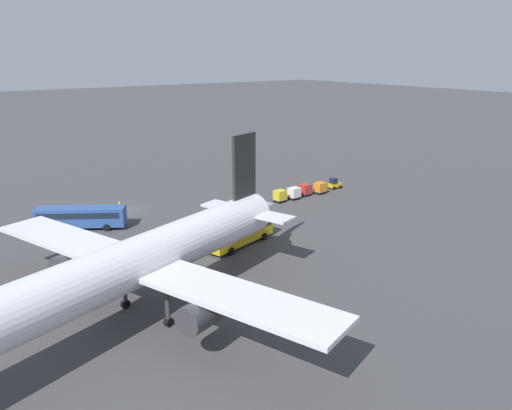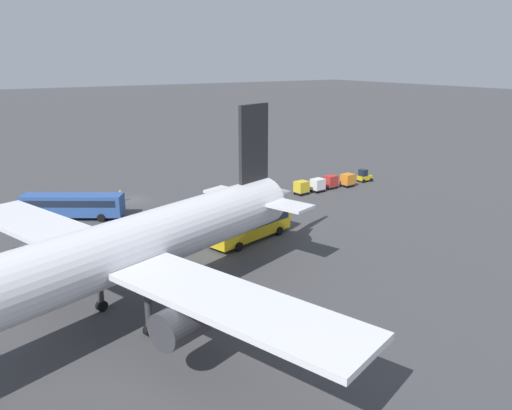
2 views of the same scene
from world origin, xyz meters
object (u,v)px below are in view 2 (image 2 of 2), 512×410
object	(u,v)px
cargo_cart_red	(331,181)
airplane	(103,258)
shuttle_bus_near	(73,204)
baggage_tug	(364,176)
cargo_cart_yellow	(301,187)
shuttle_bus_far	(250,224)
worker_person	(120,196)
cargo_cart_orange	(348,179)
cargo_cart_white	(318,184)

from	to	relation	value
cargo_cart_red	airplane	bearing A→B (deg)	29.34
shuttle_bus_near	baggage_tug	distance (m)	45.88
shuttle_bus_near	cargo_cart_yellow	distance (m)	32.36
cargo_cart_red	cargo_cart_yellow	size ratio (longest dim) A/B	1.00
shuttle_bus_far	worker_person	bearing A→B (deg)	-87.46
cargo_cart_orange	cargo_cart_white	world-z (taller)	same
airplane	cargo_cart_white	distance (m)	45.68
worker_person	cargo_cart_red	bearing A→B (deg)	161.15
cargo_cart_red	cargo_cart_yellow	distance (m)	6.14
cargo_cart_yellow	worker_person	bearing A→B (deg)	-24.12
shuttle_bus_near	cargo_cart_orange	size ratio (longest dim) A/B	5.61
shuttle_bus_far	airplane	bearing A→B (deg)	14.00
baggage_tug	cargo_cart_yellow	world-z (taller)	baggage_tug
airplane	cargo_cart_orange	size ratio (longest dim) A/B	21.68
worker_person	cargo_cart_orange	distance (m)	35.13
airplane	shuttle_bus_near	distance (m)	30.30
shuttle_bus_far	baggage_tug	world-z (taller)	shuttle_bus_far
airplane	cargo_cart_orange	distance (m)	51.02
shuttle_bus_near	worker_person	bearing A→B (deg)	-117.03
cargo_cart_orange	baggage_tug	bearing A→B (deg)	-166.83
cargo_cart_white	cargo_cart_yellow	distance (m)	3.06
shuttle_bus_near	cargo_cart_white	xyz separation A→B (m)	(-34.76, 6.59, -0.70)
shuttle_bus_far	worker_person	distance (m)	24.38
baggage_tug	cargo_cart_orange	distance (m)	4.79
cargo_cart_white	shuttle_bus_far	bearing A→B (deg)	31.77
shuttle_bus_near	cargo_cart_orange	distance (m)	41.41
baggage_tug	cargo_cart_white	distance (m)	10.84
cargo_cart_white	cargo_cart_yellow	bearing A→B (deg)	-1.70
shuttle_bus_near	cargo_cart_red	distance (m)	38.30
baggage_tug	shuttle_bus_near	bearing A→B (deg)	-7.00
worker_person	cargo_cart_yellow	size ratio (longest dim) A/B	0.81
airplane	cargo_cart_white	world-z (taller)	airplane
airplane	shuttle_bus_far	xyz separation A→B (m)	(-19.33, -10.88, -4.05)
shuttle_bus_near	baggage_tug	world-z (taller)	shuttle_bus_near
baggage_tug	cargo_cart_orange	size ratio (longest dim) A/B	1.11
shuttle_bus_far	cargo_cart_yellow	xyz separation A→B (m)	(-16.71, -12.34, -0.66)
worker_person	shuttle_bus_near	bearing A→B (deg)	30.07
baggage_tug	shuttle_bus_far	bearing A→B (deg)	23.47
shuttle_bus_far	cargo_cart_white	bearing A→B (deg)	-163.59
baggage_tug	cargo_cart_white	world-z (taller)	baggage_tug
shuttle_bus_near	worker_person	distance (m)	8.72
shuttle_bus_far	cargo_cart_white	world-z (taller)	shuttle_bus_far
cargo_cart_yellow	shuttle_bus_far	bearing A→B (deg)	36.44
baggage_tug	cargo_cart_orange	world-z (taller)	baggage_tug
cargo_cart_white	cargo_cart_orange	bearing A→B (deg)	179.94
baggage_tug	cargo_cart_red	bearing A→B (deg)	3.63
worker_person	cargo_cart_yellow	world-z (taller)	cargo_cart_yellow
shuttle_bus_far	baggage_tug	size ratio (longest dim) A/B	4.70
airplane	worker_person	world-z (taller)	airplane
airplane	shuttle_bus_far	world-z (taller)	airplane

